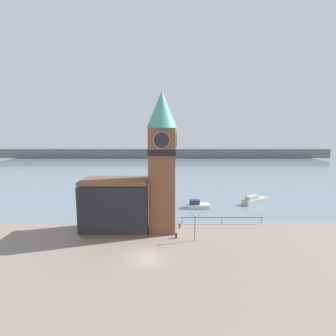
{
  "coord_description": "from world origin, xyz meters",
  "views": [
    {
      "loc": [
        2.61,
        -29.87,
        15.47
      ],
      "look_at": [
        2.7,
        6.66,
        10.06
      ],
      "focal_mm": 28.0,
      "sensor_mm": 36.0,
      "label": 1
    }
  ],
  "objects_px": {
    "clock_tower": "(161,159)",
    "boat_near": "(197,205)",
    "pier_building": "(115,205)",
    "boat_far": "(254,200)",
    "lamp_post": "(194,222)",
    "mooring_bollard_far": "(179,225)",
    "mooring_bollard_near": "(176,235)"
  },
  "relations": [
    {
      "from": "clock_tower",
      "to": "boat_near",
      "type": "height_order",
      "value": "clock_tower"
    },
    {
      "from": "pier_building",
      "to": "boat_far",
      "type": "distance_m",
      "value": 30.42
    },
    {
      "from": "pier_building",
      "to": "lamp_post",
      "type": "bearing_deg",
      "value": -17.64
    },
    {
      "from": "pier_building",
      "to": "boat_far",
      "type": "xyz_separation_m",
      "value": [
        26.29,
        14.92,
        -3.37
      ]
    },
    {
      "from": "lamp_post",
      "to": "clock_tower",
      "type": "bearing_deg",
      "value": 140.07
    },
    {
      "from": "boat_far",
      "to": "lamp_post",
      "type": "bearing_deg",
      "value": -159.6
    },
    {
      "from": "boat_near",
      "to": "lamp_post",
      "type": "xyz_separation_m",
      "value": [
        -2.11,
        -15.53,
        2.1
      ]
    },
    {
      "from": "mooring_bollard_far",
      "to": "lamp_post",
      "type": "height_order",
      "value": "lamp_post"
    },
    {
      "from": "boat_near",
      "to": "boat_far",
      "type": "height_order",
      "value": "boat_far"
    },
    {
      "from": "pier_building",
      "to": "lamp_post",
      "type": "relative_size",
      "value": 2.6
    },
    {
      "from": "mooring_bollard_far",
      "to": "lamp_post",
      "type": "distance_m",
      "value": 5.61
    },
    {
      "from": "boat_near",
      "to": "mooring_bollard_far",
      "type": "height_order",
      "value": "boat_near"
    },
    {
      "from": "boat_far",
      "to": "mooring_bollard_near",
      "type": "relative_size",
      "value": 7.86
    },
    {
      "from": "clock_tower",
      "to": "mooring_bollard_near",
      "type": "relative_size",
      "value": 25.77
    },
    {
      "from": "pier_building",
      "to": "lamp_post",
      "type": "height_order",
      "value": "pier_building"
    },
    {
      "from": "mooring_bollard_near",
      "to": "lamp_post",
      "type": "xyz_separation_m",
      "value": [
        2.56,
        -0.87,
        2.26
      ]
    },
    {
      "from": "pier_building",
      "to": "mooring_bollard_near",
      "type": "relative_size",
      "value": 12.31
    },
    {
      "from": "boat_near",
      "to": "mooring_bollard_far",
      "type": "bearing_deg",
      "value": -111.62
    },
    {
      "from": "clock_tower",
      "to": "mooring_bollard_near",
      "type": "xyz_separation_m",
      "value": [
        2.09,
        -3.03,
        -10.69
      ]
    },
    {
      "from": "mooring_bollard_near",
      "to": "pier_building",
      "type": "bearing_deg",
      "value": 162.66
    },
    {
      "from": "clock_tower",
      "to": "pier_building",
      "type": "xyz_separation_m",
      "value": [
        -7.05,
        -0.17,
        -7.09
      ]
    },
    {
      "from": "boat_far",
      "to": "mooring_bollard_near",
      "type": "distance_m",
      "value": 24.7
    },
    {
      "from": "mooring_bollard_far",
      "to": "lamp_post",
      "type": "bearing_deg",
      "value": -68.31
    },
    {
      "from": "clock_tower",
      "to": "mooring_bollard_far",
      "type": "relative_size",
      "value": 27.45
    },
    {
      "from": "lamp_post",
      "to": "pier_building",
      "type": "bearing_deg",
      "value": 162.36
    },
    {
      "from": "lamp_post",
      "to": "boat_near",
      "type": "bearing_deg",
      "value": 82.27
    },
    {
      "from": "boat_far",
      "to": "lamp_post",
      "type": "relative_size",
      "value": 1.66
    },
    {
      "from": "mooring_bollard_near",
      "to": "lamp_post",
      "type": "bearing_deg",
      "value": -18.68
    },
    {
      "from": "clock_tower",
      "to": "boat_near",
      "type": "distance_m",
      "value": 17.09
    },
    {
      "from": "clock_tower",
      "to": "boat_near",
      "type": "xyz_separation_m",
      "value": [
        6.76,
        11.63,
        -10.53
      ]
    },
    {
      "from": "boat_near",
      "to": "mooring_bollard_near",
      "type": "bearing_deg",
      "value": -108.89
    },
    {
      "from": "pier_building",
      "to": "boat_far",
      "type": "height_order",
      "value": "pier_building"
    }
  ]
}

